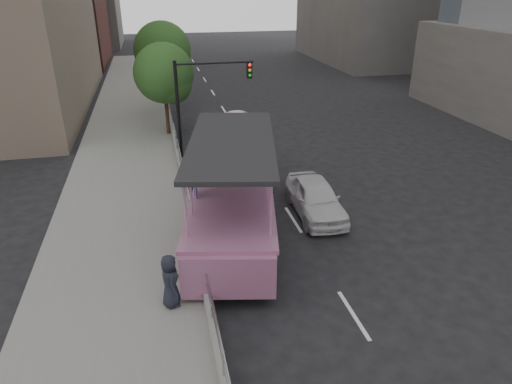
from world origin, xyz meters
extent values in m
plane|color=black|center=(0.00, 0.00, 0.00)|extent=(160.00, 160.00, 0.00)
cube|color=gray|center=(-5.75, 10.00, 0.15)|extent=(5.50, 80.00, 0.30)
cube|color=#A1A09C|center=(-3.12, 2.00, 0.48)|extent=(0.24, 30.00, 0.36)
cylinder|color=#ABABB0|center=(-3.12, -4.00, 1.01)|extent=(0.07, 0.07, 0.70)
cylinder|color=#ABABB0|center=(-3.12, -2.00, 1.01)|extent=(0.07, 0.07, 0.70)
cylinder|color=#ABABB0|center=(-3.12, 0.00, 1.01)|extent=(0.07, 0.07, 0.70)
cylinder|color=#ABABB0|center=(-3.12, 2.00, 1.01)|extent=(0.07, 0.07, 0.70)
cylinder|color=#ABABB0|center=(-3.12, 4.00, 1.01)|extent=(0.07, 0.07, 0.70)
cylinder|color=#ABABB0|center=(-3.12, 6.00, 1.01)|extent=(0.07, 0.07, 0.70)
cylinder|color=#ABABB0|center=(-3.12, 8.00, 1.01)|extent=(0.07, 0.07, 0.70)
cylinder|color=#ABABB0|center=(-3.12, 10.00, 1.01)|extent=(0.07, 0.07, 0.70)
cylinder|color=#ABABB0|center=(-3.12, 12.00, 1.01)|extent=(0.07, 0.07, 0.70)
cylinder|color=#ABABB0|center=(-3.12, 2.00, 1.01)|extent=(0.06, 22.00, 0.06)
cylinder|color=#ABABB0|center=(-3.12, 2.00, 1.34)|extent=(0.06, 22.00, 0.06)
cylinder|color=black|center=(-3.38, 0.72, 0.50)|extent=(0.59, 1.06, 1.00)
cylinder|color=black|center=(-1.00, 0.21, 0.50)|extent=(0.59, 1.06, 1.00)
cylinder|color=black|center=(-2.74, 3.75, 0.50)|extent=(0.59, 1.06, 1.00)
cylinder|color=black|center=(-0.36, 3.24, 0.50)|extent=(0.59, 1.06, 1.00)
cylinder|color=black|center=(-2.09, 6.78, 0.50)|extent=(0.59, 1.06, 1.00)
cylinder|color=black|center=(0.29, 6.28, 0.50)|extent=(0.59, 1.06, 1.00)
cube|color=#BC77A6|center=(-1.50, 3.71, 1.13)|extent=(4.60, 9.45, 1.38)
cube|color=#BC77A6|center=(-0.40, 8.91, 1.41)|extent=(3.14, 2.86, 1.73)
cylinder|color=#BC77A6|center=(-0.20, 9.83, 1.74)|extent=(2.71, 1.30, 2.60)
cube|color=#A25F85|center=(-2.48, -0.89, 1.13)|extent=(2.79, 0.95, 1.38)
cube|color=#A25F85|center=(-1.50, 3.71, 1.89)|extent=(4.80, 9.81, 0.13)
cube|color=black|center=(-1.59, 3.28, 3.75)|extent=(4.39, 7.76, 0.15)
cube|color=#939FAE|center=(-0.80, 7.02, 2.57)|extent=(2.54, 0.75, 1.16)
cube|color=#BC77A6|center=(-0.70, 7.50, 2.24)|extent=(2.61, 1.59, 0.55)
imported|color=white|center=(2.03, 4.31, 0.74)|extent=(1.91, 4.41, 1.48)
imported|color=#212431|center=(-4.14, -0.73, 1.12)|extent=(0.65, 0.88, 1.64)
cylinder|color=black|center=(-2.97, 3.00, 1.16)|extent=(0.07, 0.07, 2.33)
cube|color=navy|center=(-2.97, 3.00, 2.14)|extent=(0.05, 0.58, 0.84)
cube|color=white|center=(-2.94, 3.00, 2.14)|extent=(0.03, 0.37, 0.51)
cylinder|color=black|center=(-2.90, 12.50, 2.60)|extent=(0.18, 0.18, 5.20)
cylinder|color=black|center=(-0.90, 12.50, 5.00)|extent=(4.20, 0.12, 0.12)
cube|color=black|center=(1.00, 12.50, 4.55)|extent=(0.28, 0.22, 0.85)
sphere|color=red|center=(1.00, 12.37, 4.85)|extent=(0.16, 0.16, 0.16)
cylinder|color=#321F16|center=(-3.40, 16.00, 1.54)|extent=(0.22, 0.22, 3.08)
sphere|color=#365C25|center=(-3.40, 16.00, 3.96)|extent=(3.52, 3.52, 3.52)
sphere|color=#365C25|center=(-3.00, 15.70, 3.41)|extent=(2.42, 2.42, 2.42)
cylinder|color=#321F16|center=(-3.20, 22.00, 1.74)|extent=(0.22, 0.22, 3.47)
sphere|color=#365C25|center=(-3.20, 22.00, 4.46)|extent=(3.97, 3.97, 3.97)
sphere|color=#365C25|center=(-2.80, 21.70, 3.84)|extent=(2.73, 2.73, 2.73)
camera|label=1|loc=(-4.11, -11.68, 8.85)|focal=32.00mm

